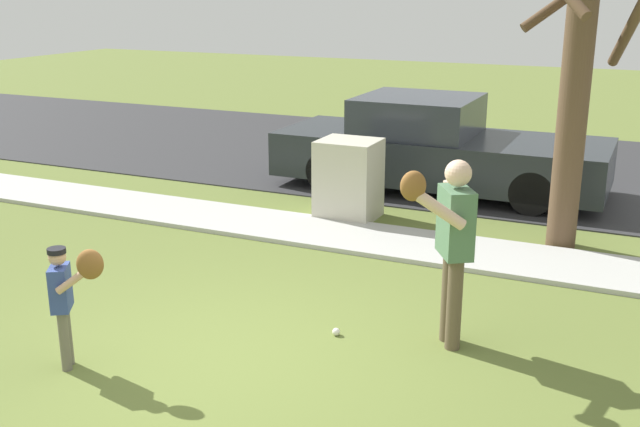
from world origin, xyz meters
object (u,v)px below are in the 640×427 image
at_px(person_child, 68,290).
at_px(street_tree_near, 577,67).
at_px(parked_pickup_dark, 435,149).
at_px(person_adult, 451,235).
at_px(utility_cabinet, 349,179).
at_px(baseball, 336,332).

xyz_separation_m(person_child, street_tree_near, (3.38, 5.09, 1.52)).
xyz_separation_m(street_tree_near, parked_pickup_dark, (-2.27, 2.08, -1.58)).
bearing_deg(person_child, parked_pickup_dark, 49.30).
bearing_deg(street_tree_near, person_adult, -99.93).
relative_size(person_adult, utility_cabinet, 1.55).
bearing_deg(parked_pickup_dark, person_child, -98.82).
bearing_deg(person_adult, parked_pickup_dark, -104.50).
bearing_deg(utility_cabinet, street_tree_near, -0.78).
distance_m(person_adult, street_tree_near, 3.58).
xyz_separation_m(person_adult, person_child, (-2.80, -1.76, -0.34)).
xyz_separation_m(utility_cabinet, parked_pickup_dark, (0.67, 2.04, 0.11)).
bearing_deg(street_tree_near, parked_pickup_dark, 137.60).
relative_size(baseball, parked_pickup_dark, 0.01).
xyz_separation_m(person_adult, street_tree_near, (0.58, 3.32, 1.18)).
bearing_deg(street_tree_near, baseball, -113.92).
height_order(utility_cabinet, street_tree_near, street_tree_near).
height_order(person_adult, baseball, person_adult).
height_order(person_child, baseball, person_child).
relative_size(person_child, street_tree_near, 0.27).
distance_m(baseball, street_tree_near, 4.48).
distance_m(baseball, parked_pickup_dark, 5.71).
distance_m(utility_cabinet, street_tree_near, 3.39).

